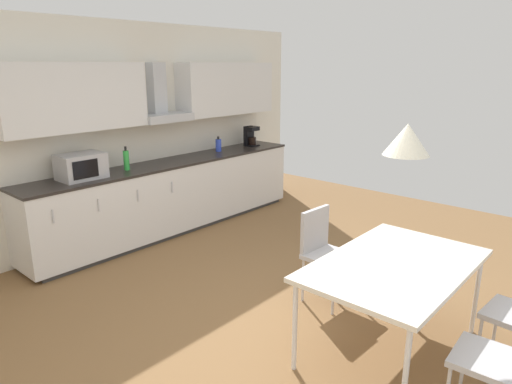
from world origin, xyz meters
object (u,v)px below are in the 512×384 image
(microwave, at_px, (81,166))
(dining_table, at_px, (395,268))
(bottle_green, at_px, (126,160))
(chair_far_right, at_px, (323,246))
(coffee_maker, at_px, (250,136))
(bottle_blue, at_px, (218,145))
(pendant_lamp, at_px, (407,140))
(chair_near_left, at_px, (507,353))

(microwave, height_order, dining_table, microwave)
(bottle_green, height_order, chair_far_right, bottle_green)
(bottle_green, relative_size, chair_far_right, 0.33)
(bottle_green, distance_m, dining_table, 3.43)
(coffee_maker, relative_size, bottle_blue, 1.39)
(bottle_blue, bearing_deg, microwave, -178.46)
(microwave, relative_size, pendant_lamp, 1.50)
(microwave, height_order, pendant_lamp, pendant_lamp)
(chair_far_right, bearing_deg, bottle_blue, 65.39)
(microwave, distance_m, chair_far_right, 2.78)
(dining_table, relative_size, chair_far_right, 1.70)
(coffee_maker, distance_m, bottle_blue, 0.66)
(coffee_maker, relative_size, chair_near_left, 0.34)
(microwave, bearing_deg, coffee_maker, 0.54)
(coffee_maker, xyz_separation_m, bottle_green, (-2.23, -0.02, -0.03))
(coffee_maker, relative_size, dining_table, 0.20)
(pendant_lamp, bearing_deg, microwave, 100.26)
(coffee_maker, height_order, chair_far_right, coffee_maker)
(chair_near_left, xyz_separation_m, chair_far_right, (0.67, 1.71, 0.00))
(microwave, distance_m, bottle_blue, 2.15)
(pendant_lamp, bearing_deg, dining_table, -45.00)
(chair_far_right, bearing_deg, dining_table, -111.59)
(dining_table, height_order, pendant_lamp, pendant_lamp)
(bottle_green, height_order, bottle_blue, bottle_green)
(coffee_maker, distance_m, chair_near_left, 5.00)
(dining_table, xyz_separation_m, chair_near_left, (-0.33, -0.85, -0.16))
(microwave, bearing_deg, dining_table, -79.74)
(microwave, xyz_separation_m, chair_near_left, (0.29, -4.26, -0.54))
(coffee_maker, bearing_deg, microwave, -179.46)
(bottle_green, height_order, chair_near_left, bottle_green)
(coffee_maker, bearing_deg, chair_near_left, -120.47)
(chair_far_right, bearing_deg, bottle_green, 98.42)
(coffee_maker, bearing_deg, dining_table, -122.56)
(bottle_green, distance_m, chair_far_right, 2.64)
(dining_table, bearing_deg, bottle_green, 90.69)
(microwave, xyz_separation_m, chair_far_right, (0.95, -2.55, -0.54))
(coffee_maker, relative_size, pendant_lamp, 0.94)
(coffee_maker, bearing_deg, chair_far_right, -125.71)
(chair_near_left, bearing_deg, bottle_green, 86.13)
(chair_near_left, bearing_deg, chair_far_right, 68.65)
(bottle_blue, height_order, chair_near_left, bottle_blue)
(coffee_maker, distance_m, chair_far_right, 3.22)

